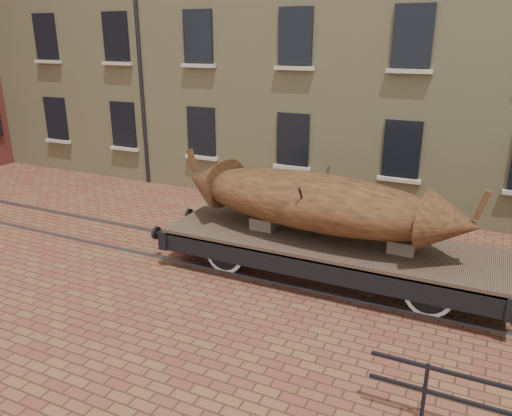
% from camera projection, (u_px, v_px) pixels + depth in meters
% --- Properties ---
extents(ground, '(90.00, 90.00, 0.00)m').
position_uv_depth(ground, '(313.00, 276.00, 11.80)').
color(ground, brown).
extents(rail_track, '(30.00, 1.52, 0.06)m').
position_uv_depth(rail_track, '(313.00, 275.00, 11.79)').
color(rail_track, '#59595E').
rests_on(rail_track, ground).
extents(flatcar_wagon, '(8.58, 2.33, 1.30)m').
position_uv_depth(flatcar_wagon, '(328.00, 247.00, 11.40)').
color(flatcar_wagon, brown).
rests_on(flatcar_wagon, ground).
extents(iron_boat, '(7.11, 2.56, 1.68)m').
position_uv_depth(iron_boat, '(314.00, 201.00, 11.21)').
color(iron_boat, brown).
rests_on(iron_boat, flatcar_wagon).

